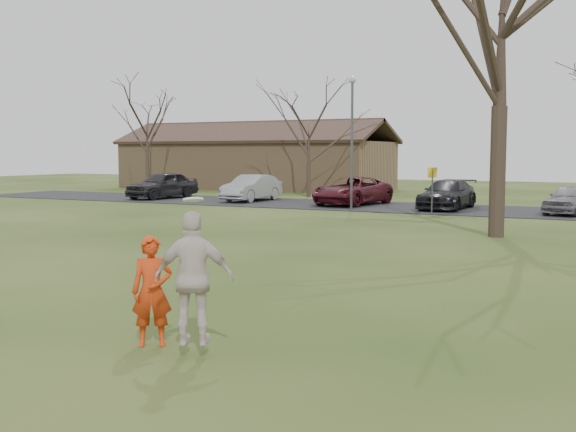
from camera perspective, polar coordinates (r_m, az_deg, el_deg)
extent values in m
plane|color=#1E380F|center=(10.17, -10.41, -10.32)|extent=(120.00, 120.00, 0.00)
cube|color=black|center=(33.42, 16.49, 0.43)|extent=(62.00, 6.50, 0.04)
imported|color=red|center=(9.88, -11.22, -6.13)|extent=(0.68, 0.63, 1.56)
imported|color=black|center=(41.07, -10.39, 2.56)|extent=(2.56, 4.89, 1.59)
imported|color=gray|center=(38.30, -3.04, 2.35)|extent=(1.67, 4.46, 1.46)
imported|color=#4D121B|center=(35.64, 5.37, 2.10)|extent=(3.16, 5.48, 1.44)
imported|color=black|center=(33.72, 13.09, 1.76)|extent=(2.11, 4.84, 1.38)
imported|color=slate|center=(32.50, 22.46, 1.31)|extent=(2.41, 4.10, 1.31)
imported|color=beige|center=(9.14, -7.80, -5.13)|extent=(1.13, 0.84, 1.78)
cylinder|color=white|center=(8.98, -7.88, 1.38)|extent=(0.28, 0.27, 0.10)
cube|color=#8C6D4C|center=(52.63, -2.71, 4.22)|extent=(20.00, 8.00, 3.50)
cube|color=#33231C|center=(50.87, -3.87, 6.99)|extent=(20.60, 4.40, 1.78)
cube|color=#33231C|center=(54.44, -1.65, 6.89)|extent=(20.60, 4.40, 1.78)
cube|color=#38281E|center=(52.67, -2.73, 7.70)|extent=(20.60, 0.45, 0.20)
cylinder|color=#47474C|center=(32.55, 5.32, 5.75)|extent=(0.12, 0.12, 6.00)
sphere|color=beige|center=(32.73, 5.37, 11.18)|extent=(0.34, 0.34, 0.34)
cylinder|color=#47474C|center=(30.87, 11.87, 1.97)|extent=(0.06, 0.06, 2.00)
cube|color=yellow|center=(30.83, 11.90, 3.55)|extent=(0.35, 0.35, 0.45)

